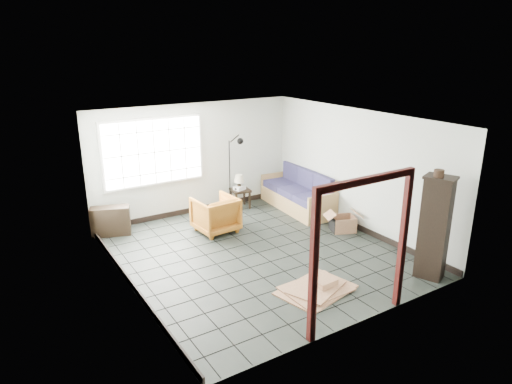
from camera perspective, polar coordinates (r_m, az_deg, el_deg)
ground at (r=8.94m, az=0.20°, el=-7.60°), size 5.50×5.50×0.00m
room_shell at (r=8.37m, az=0.11°, el=2.89°), size 5.02×5.52×2.61m
window_panel at (r=10.32m, az=-12.67°, el=4.91°), size 2.32×0.08×1.52m
doorway_trim at (r=6.45m, az=13.21°, el=-5.12°), size 1.80×0.08×2.20m
futon_sofa at (r=11.20m, az=5.46°, el=-0.36°), size 0.97×2.23×0.96m
armchair at (r=9.80m, az=-5.10°, el=-2.58°), size 0.88×0.83×0.85m
side_table at (r=11.19m, az=-1.98°, el=-0.05°), size 0.50×0.50×0.48m
table_lamp at (r=11.05m, az=-2.14°, el=1.60°), size 0.30×0.30×0.38m
projector at (r=11.11m, az=-2.08°, el=0.52°), size 0.31×0.27×0.09m
floor_lamp at (r=10.94m, az=-2.65°, el=2.70°), size 0.55×0.35×1.83m
console_shelf at (r=10.10m, az=-17.71°, el=-3.47°), size 0.86×0.55×0.62m
tall_shelf at (r=8.27m, az=21.42°, el=-4.12°), size 0.53×0.60×1.82m
pot at (r=7.91m, az=21.89°, el=2.17°), size 0.22×0.22×0.12m
open_box at (r=10.05m, az=10.80°, el=-3.91°), size 0.89×0.66×0.45m
cardboard_pile at (r=7.72m, az=7.65°, el=-11.79°), size 1.37×1.10×0.18m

